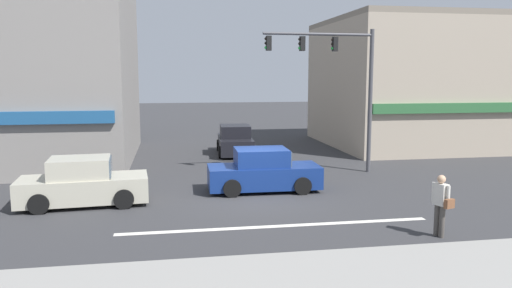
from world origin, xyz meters
TOP-DOWN VIEW (x-y plane):
  - ground_plane at (0.00, 0.00)m, footprint 120.00×120.00m
  - lane_marking_stripe at (0.00, -3.50)m, footprint 9.00×0.24m
  - building_right_corner at (12.90, 11.56)m, footprint 12.64×10.65m
  - utility_pole_near_left at (-8.05, 4.19)m, footprint 1.40×0.22m
  - traffic_light_mast at (4.38, 3.63)m, footprint 4.89×0.40m
  - sedan_parked_curbside at (0.50, 9.58)m, footprint 2.07×4.19m
  - sedan_waiting_far at (-5.80, -0.10)m, footprint 4.22×2.12m
  - sedan_approaching_near at (0.43, 0.91)m, footprint 4.13×1.94m
  - pedestrian_foreground_with_bag at (4.05, -5.14)m, footprint 0.38×0.69m

SIDE VIEW (x-z plane):
  - ground_plane at x=0.00m, z-range 0.00..0.00m
  - lane_marking_stripe at x=0.00m, z-range 0.00..0.01m
  - sedan_parked_curbside at x=0.50m, z-range -0.08..1.50m
  - sedan_waiting_far at x=-5.80m, z-range -0.08..1.50m
  - sedan_approaching_near at x=0.43m, z-range -0.08..1.50m
  - pedestrian_foreground_with_bag at x=4.05m, z-range 0.12..1.79m
  - building_right_corner at x=12.90m, z-range 0.00..7.57m
  - traffic_light_mast at x=4.38m, z-range 1.20..7.40m
  - utility_pole_near_left at x=-8.05m, z-range 0.15..9.07m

